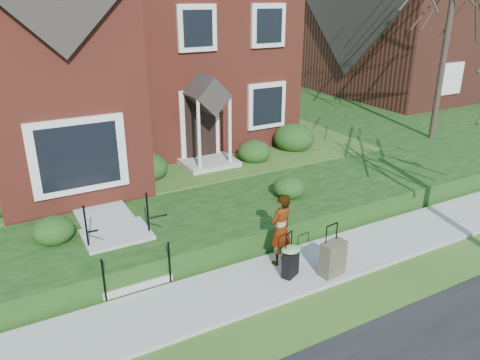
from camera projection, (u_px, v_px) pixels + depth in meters
ground at (270, 280)px, 9.64m from camera, size 120.00×120.00×0.00m
sidewalk at (270, 279)px, 9.63m from camera, size 60.00×1.60×0.08m
terrace at (213, 124)px, 20.19m from camera, size 44.00×20.00×0.60m
walkway at (89, 192)px, 12.34m from camera, size 1.20×6.00×0.06m
main_house at (112, 2)px, 15.41m from camera, size 10.40×10.20×9.40m
neighbour_house at (421, 0)px, 23.88m from camera, size 9.40×8.00×9.20m
front_steps at (123, 251)px, 9.84m from camera, size 1.40×2.02×1.50m
foundation_shrubs at (171, 165)px, 13.12m from camera, size 10.34×4.34×1.03m
woman at (281, 229)px, 9.86m from camera, size 0.67×0.53×1.60m
suitcase_black at (291, 260)px, 9.52m from camera, size 0.51×0.47×0.99m
suitcase_olive at (333, 258)px, 9.57m from camera, size 0.56×0.36×1.13m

